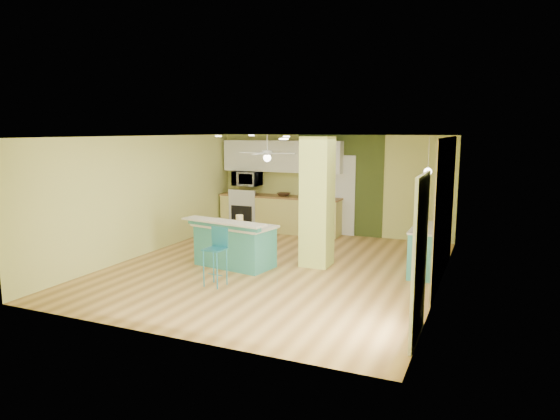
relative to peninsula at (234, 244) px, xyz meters
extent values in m
cube|color=olive|center=(0.79, 0.20, -0.44)|extent=(6.00, 7.00, 0.01)
cube|color=white|center=(0.79, 0.20, 2.07)|extent=(6.00, 7.00, 0.01)
cube|color=#D8DA75|center=(0.79, 3.70, 0.81)|extent=(6.00, 0.01, 2.50)
cube|color=#D8DA75|center=(0.79, -3.31, 0.81)|extent=(6.00, 0.01, 2.50)
cube|color=#D8DA75|center=(-2.22, 0.20, 0.81)|extent=(0.01, 7.00, 2.50)
cube|color=#D8DA75|center=(3.79, 0.20, 0.81)|extent=(0.01, 7.00, 2.50)
cube|color=olive|center=(3.77, 0.80, 0.81)|extent=(0.02, 3.40, 2.50)
cube|color=#3F4E1F|center=(0.99, 3.69, 0.81)|extent=(2.20, 0.02, 2.50)
cube|color=white|center=(0.99, 3.66, 0.56)|extent=(0.82, 0.05, 2.00)
cube|color=silver|center=(3.76, -2.10, 0.61)|extent=(0.04, 1.08, 2.10)
cube|color=#C7D663|center=(1.44, 0.70, 0.81)|extent=(0.55, 0.55, 2.50)
cube|color=#DFD474|center=(-0.51, 3.40, 0.01)|extent=(3.20, 0.60, 0.90)
cube|color=brown|center=(-0.51, 3.40, 0.48)|extent=(3.25, 0.63, 0.04)
cube|color=silver|center=(-1.46, 3.40, 0.01)|extent=(0.76, 0.64, 0.90)
cube|color=black|center=(-1.46, 3.07, -0.02)|extent=(0.59, 0.02, 0.50)
cube|color=silver|center=(-1.46, 3.10, 0.55)|extent=(0.76, 0.06, 0.18)
cube|color=white|center=(-0.51, 3.52, 1.51)|extent=(3.20, 0.34, 0.80)
imported|color=silver|center=(-1.46, 3.40, 0.91)|extent=(0.70, 0.48, 0.39)
cylinder|color=white|center=(-0.31, 2.20, 1.86)|extent=(0.03, 0.03, 0.40)
cylinder|color=white|center=(-0.31, 2.20, 1.66)|extent=(0.24, 0.24, 0.10)
sphere|color=white|center=(-0.31, 2.20, 1.54)|extent=(0.18, 0.18, 0.18)
cylinder|color=silver|center=(3.44, 0.95, 1.75)|extent=(0.01, 0.01, 0.62)
sphere|color=white|center=(3.44, 0.95, 1.44)|extent=(0.14, 0.14, 0.14)
cube|color=brown|center=(3.75, 1.00, 1.11)|extent=(0.03, 0.90, 0.70)
cube|color=teal|center=(0.00, 0.02, -0.05)|extent=(1.56, 0.96, 0.78)
cube|color=beige|center=(0.00, 0.02, 0.36)|extent=(1.66, 1.06, 0.04)
cube|color=teal|center=(-0.05, -0.32, 0.44)|extent=(1.65, 0.39, 0.11)
cube|color=beige|center=(-0.05, -0.32, 0.49)|extent=(1.80, 0.64, 0.03)
cylinder|color=teal|center=(0.14, -1.35, -0.12)|extent=(0.02, 0.02, 0.62)
cylinder|color=teal|center=(0.42, -1.37, -0.12)|extent=(0.02, 0.02, 0.62)
cylinder|color=teal|center=(0.17, -1.07, -0.12)|extent=(0.02, 0.02, 0.62)
cylinder|color=teal|center=(0.45, -1.10, -0.12)|extent=(0.02, 0.02, 0.62)
cube|color=teal|center=(0.29, -1.22, 0.20)|extent=(0.36, 0.36, 0.03)
cube|color=teal|center=(0.31, -1.08, 0.39)|extent=(0.33, 0.06, 0.35)
cube|color=teal|center=(3.49, 1.00, -0.02)|extent=(0.53, 1.28, 0.82)
cube|color=silver|center=(3.49, 1.00, 0.41)|extent=(0.57, 1.34, 0.04)
imported|color=#3A2618|center=(-0.40, 3.37, 0.55)|extent=(0.38, 0.38, 0.08)
cylinder|color=gold|center=(0.02, 0.19, 0.47)|extent=(0.14, 0.14, 0.17)
camera|label=1|loc=(4.55, -8.28, 2.19)|focal=32.00mm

